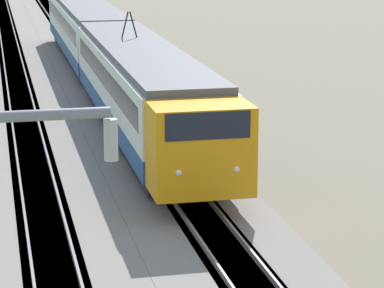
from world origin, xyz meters
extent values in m
cube|color=gray|center=(50.00, 0.00, 0.15)|extent=(240.00, 4.40, 0.30)
cube|color=gray|center=(50.00, -4.41, 0.15)|extent=(240.00, 4.40, 0.30)
cube|color=#4C4238|center=(50.00, 0.00, 0.15)|extent=(240.00, 1.57, 0.30)
cube|color=gray|center=(50.00, 0.53, 0.38)|extent=(240.00, 0.07, 0.15)
cube|color=gray|center=(50.00, -0.53, 0.38)|extent=(240.00, 0.07, 0.15)
cube|color=#4C4238|center=(50.00, -4.41, 0.15)|extent=(240.00, 1.57, 0.30)
cube|color=gray|center=(50.00, -3.87, 0.38)|extent=(240.00, 0.07, 0.15)
cube|color=gray|center=(50.00, -4.94, 0.38)|extent=(240.00, 0.07, 0.15)
cube|color=orange|center=(22.64, -4.41, 2.28)|extent=(1.89, 2.86, 2.56)
cube|color=black|center=(22.35, -4.41, 3.13)|extent=(1.36, 2.38, 0.77)
sphere|color=#F2EAC6|center=(21.74, -3.59, 1.87)|extent=(0.20, 0.20, 0.20)
sphere|color=#F2EAC6|center=(21.74, -5.23, 1.87)|extent=(0.20, 0.20, 0.20)
cube|color=navy|center=(32.91, -4.41, 1.36)|extent=(18.65, 2.98, 0.72)
cube|color=silver|center=(32.91, -4.41, 2.64)|extent=(18.65, 2.98, 1.84)
cube|color=black|center=(32.91, -4.41, 2.78)|extent=(17.16, 3.00, 0.77)
cube|color=#515156|center=(32.91, -4.41, 3.68)|extent=(18.65, 2.74, 0.25)
cube|color=black|center=(32.91, -4.41, 0.72)|extent=(17.72, 2.53, 0.55)
cylinder|color=black|center=(25.38, -3.87, 0.88)|extent=(0.86, 0.12, 0.86)
cylinder|color=black|center=(25.38, -4.94, 0.88)|extent=(0.86, 0.12, 0.86)
cube|color=navy|center=(53.11, -4.41, 1.36)|extent=(20.54, 2.98, 0.72)
cube|color=silver|center=(53.11, -4.41, 2.64)|extent=(20.54, 2.98, 1.84)
cube|color=black|center=(53.11, -4.41, 2.78)|extent=(18.90, 3.00, 0.77)
cube|color=#515156|center=(53.11, -4.41, 3.68)|extent=(20.54, 2.74, 0.25)
cube|color=black|center=(53.11, -4.41, 0.72)|extent=(19.52, 2.53, 0.55)
cylinder|color=black|center=(35.71, -4.23, 4.36)|extent=(0.06, 0.33, 1.08)
cylinder|color=black|center=(35.71, -4.58, 4.36)|extent=(0.06, 0.33, 1.08)
cube|color=black|center=(25.38, -4.41, 0.00)|extent=(0.10, 0.10, 0.00)
cylinder|color=#B2ADA8|center=(4.60, 0.42, 7.02)|extent=(0.10, 0.10, 0.30)
camera|label=1|loc=(-1.61, 1.21, 8.52)|focal=85.00mm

